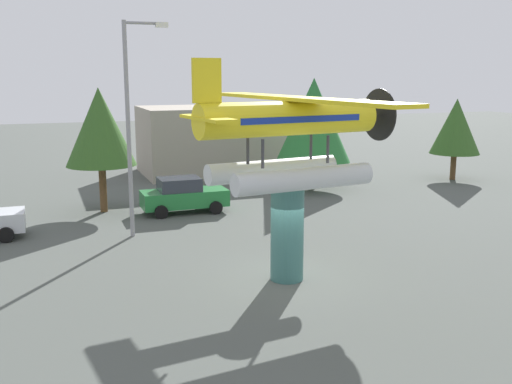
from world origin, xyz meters
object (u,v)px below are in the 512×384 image
Objects in this scene: streetlight_primary at (132,116)px; tree_far_east at (456,127)px; storefront_building at (217,140)px; tree_center_back at (313,120)px; floatplane_monument at (292,133)px; tree_east at (100,127)px; car_mid_green at (183,195)px; display_pedestal at (287,233)px.

tree_far_east is at bearing 17.22° from streetlight_primary.
storefront_building is 1.57× the size of tree_center_back.
streetlight_primary is 22.55m from tree_far_east.
streetlight_primary reaches higher than storefront_building.
storefront_building is 8.83m from tree_center_back.
streetlight_primary is (-3.99, 7.18, 0.18)m from floatplane_monument.
storefront_building is 13.25m from tree_east.
floatplane_monument is 13.20m from tree_east.
car_mid_green is at bearing -170.48° from tree_far_east.
tree_center_back reaches higher than tree_east.
car_mid_green is 0.41× the size of storefront_building.
floatplane_monument is 1.70× the size of tree_east.
floatplane_monument is 22.49m from storefront_building.
display_pedestal is 22.50m from tree_far_east.
storefront_building is 15.82m from tree_far_east.
tree_east reaches higher than display_pedestal.
tree_center_back is (3.55, -7.88, 1.82)m from storefront_building.
tree_east is 0.94× the size of tree_center_back.
display_pedestal is 0.53× the size of tree_east.
display_pedestal is 16.26m from tree_center_back.
floatplane_monument is at bearing -60.95° from streetlight_primary.
floatplane_monument is 1.01× the size of storefront_building.
tree_east reaches higher than car_mid_green.
floatplane_monument is 2.49× the size of car_mid_green.
tree_center_back is (7.67, 14.12, 2.48)m from display_pedestal.
streetlight_primary is (-3.86, 7.20, 3.47)m from display_pedestal.
tree_east is at bearing -132.18° from storefront_building.
display_pedestal is at bearing -61.80° from streetlight_primary.
tree_center_back is (7.54, 14.11, -0.81)m from floatplane_monument.
tree_center_back is (12.36, 1.84, -0.13)m from tree_east.
floatplane_monument is at bearing -83.98° from car_mid_green.
streetlight_primary is at bearing -149.01° from tree_center_back.
tree_far_east is at bearing -1.52° from tree_center_back.
tree_east is at bearing 99.29° from streetlight_primary.
streetlight_primary is 0.86× the size of storefront_building.
tree_east is (-8.80, -9.72, 1.94)m from storefront_building.
floatplane_monument is at bearing -141.64° from tree_far_east.
floatplane_monument is at bearing -118.12° from tree_center_back.
streetlight_primary is at bearing -118.31° from storefront_building.
tree_center_back is at bearing 61.51° from display_pedestal.
car_mid_green is 0.47× the size of streetlight_primary.
streetlight_primary is 1.45× the size of tree_east.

